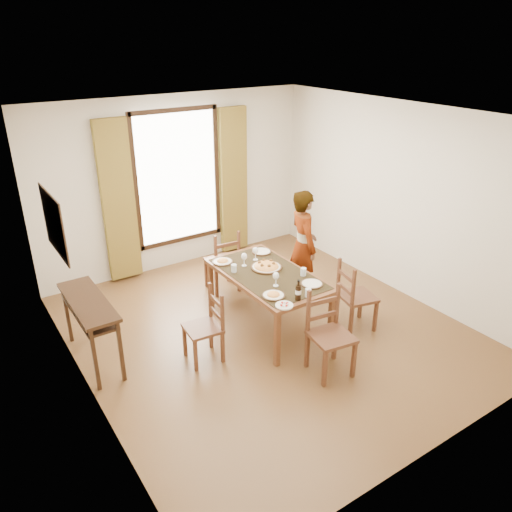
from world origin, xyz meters
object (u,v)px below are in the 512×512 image
dining_table (268,278)px  pasta_platter (266,265)px  man (303,246)px  console_table (89,309)px

dining_table → pasta_platter: 0.18m
dining_table → man: bearing=22.9°
console_table → dining_table: 2.17m
man → pasta_platter: man is taller
dining_table → man: man is taller
pasta_platter → console_table: bearing=170.4°
dining_table → man: (0.85, 0.36, 0.11)m
man → pasta_platter: bearing=121.9°
console_table → pasta_platter: size_ratio=3.00×
man → pasta_platter: (-0.78, -0.23, 0.01)m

